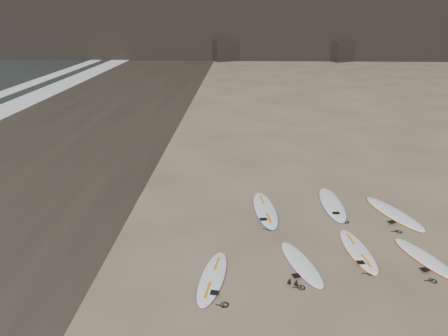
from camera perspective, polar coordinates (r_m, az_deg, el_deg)
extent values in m
plane|color=#897559|center=(12.28, 19.04, -10.92)|extent=(240.00, 240.00, 0.00)
cube|color=#383026|center=(23.01, -22.07, 3.31)|extent=(12.00, 200.00, 0.01)
cube|color=black|center=(56.46, 14.67, 14.59)|extent=(4.23, 4.46, 2.33)
cube|color=black|center=(55.32, -0.17, 15.20)|extent=(4.49, 4.76, 2.49)
ellipsoid|color=white|center=(10.80, -1.51, -14.07)|extent=(0.87, 2.39, 0.08)
ellipsoid|color=white|center=(11.47, 10.04, -12.17)|extent=(1.19, 2.29, 0.08)
ellipsoid|color=white|center=(12.36, 17.08, -10.24)|extent=(0.86, 2.38, 0.08)
ellipsoid|color=white|center=(12.63, 24.82, -10.66)|extent=(1.33, 2.25, 0.08)
ellipsoid|color=white|center=(14.08, 5.40, -5.43)|extent=(0.97, 2.77, 0.10)
ellipsoid|color=white|center=(14.84, 13.93, -4.57)|extent=(0.73, 2.72, 0.10)
ellipsoid|color=white|center=(14.79, 21.32, -5.52)|extent=(1.56, 2.65, 0.09)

